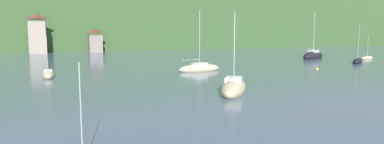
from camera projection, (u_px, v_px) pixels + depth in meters
The scene contains 10 objects.
wooded_hillside at pixel (22, 25), 124.30m from camera, with size 352.00×56.18×37.18m.
shore_building_westcentral at pixel (38, 34), 93.04m from camera, with size 4.66×4.75×11.19m.
shore_building_central at pixel (95, 41), 99.54m from camera, with size 3.99×5.74×7.01m.
sailboat_far_0 at pixel (358, 62), 62.94m from camera, with size 5.62×4.53×7.89m.
sailboat_far_5 at pixel (367, 58), 73.10m from camera, with size 4.42×2.14×5.39m.
sailboat_far_7 at pixel (200, 68), 49.79m from camera, with size 7.23×3.02×9.49m.
sailboat_far_8 at pixel (48, 75), 42.64m from camera, with size 1.70×5.02×5.76m.
sailboat_mid_9 at pixel (234, 88), 31.59m from camera, with size 6.13×7.29×8.17m.
sailboat_far_10 at pixel (313, 56), 74.51m from camera, with size 8.80×6.06×10.75m.
mooring_buoy_far at pixel (317, 69), 52.15m from camera, with size 0.45×0.45×0.45m, color yellow.
Camera 1 is at (-10.21, 27.36, 5.64)m, focal length 30.86 mm.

